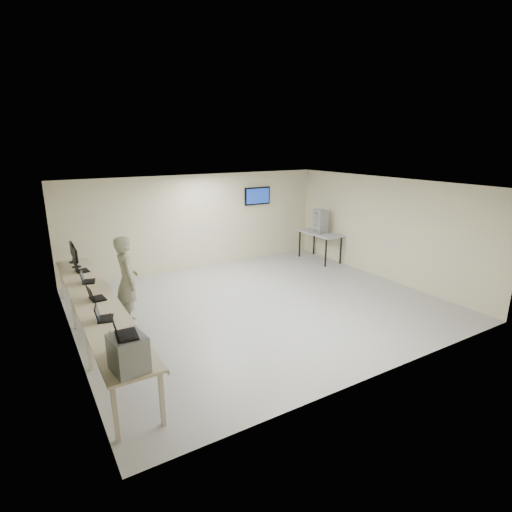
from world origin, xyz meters
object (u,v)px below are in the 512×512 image
equipment_box (128,353)px  side_table (320,235)px  workbench (96,303)px  soldier (127,281)px

equipment_box → side_table: bearing=26.3°
workbench → equipment_box: (-0.06, -2.75, 0.31)m
soldier → side_table: size_ratio=1.24×
workbench → equipment_box: equipment_box is taller
workbench → side_table: 7.52m
workbench → equipment_box: bearing=-91.3°
equipment_box → soldier: soldier is taller
soldier → side_table: bearing=-72.4°
workbench → equipment_box: 2.77m
workbench → soldier: soldier is taller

